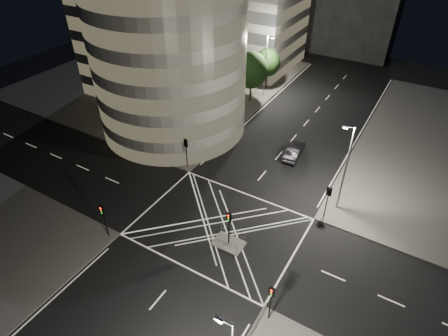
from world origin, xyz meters
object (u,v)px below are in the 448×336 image
Objects in this scene: traffic_signal_island at (229,222)px; sedan at (294,151)px; street_lamp_right_far at (345,167)px; traffic_signal_fr at (328,197)px; street_lamp_left_near at (205,110)px; traffic_signal_fl at (186,148)px; traffic_signal_nr at (271,297)px; street_lamp_left_far at (266,64)px; traffic_signal_nl at (103,215)px; central_island at (229,243)px.

sedan is (-0.29, 17.32, -2.10)m from traffic_signal_island.
traffic_signal_island is at bearing -125.30° from street_lamp_right_far.
traffic_signal_fr is 0.80× the size of sedan.
street_lamp_left_near is at bearing 13.77° from sedan.
traffic_signal_nr is (17.60, -13.60, 0.00)m from traffic_signal_fl.
traffic_signal_fl and traffic_signal_nr have the same top height.
traffic_signal_fl is 23.36m from street_lamp_left_far.
street_lamp_left_near is at bearing 91.94° from traffic_signal_nl.
street_lamp_right_far is (0.64, 15.80, 2.63)m from traffic_signal_nr.
central_island is 33.95m from street_lamp_left_far.
central_island is at bearing 0.00° from traffic_signal_island.
central_island is 0.60× the size of sedan.
street_lamp_left_far reaches higher than sedan.
central_island is at bearing -70.05° from street_lamp_left_far.
traffic_signal_island reaches higher than central_island.
street_lamp_right_far is (7.44, 10.50, 2.63)m from traffic_signal_island.
street_lamp_left_far is at bearing 109.95° from central_island.
traffic_signal_fr is at bearing 90.00° from traffic_signal_nr.
traffic_signal_nl is 0.40× the size of street_lamp_left_near.
street_lamp_left_near is 12.69m from sedan.
traffic_signal_fr is 19.14m from street_lamp_left_near.
traffic_signal_nr is at bearing -37.93° from traffic_signal_island.
traffic_signal_island is 17.45m from sedan.
street_lamp_right_far is (18.87, -21.00, 0.00)m from street_lamp_left_far.
central_island is at bearing -37.54° from traffic_signal_fl.
street_lamp_right_far is 11.34m from sedan.
street_lamp_left_far is 18.64m from sedan.
traffic_signal_fl reaches higher than sedan.
central_island is 18.52m from street_lamp_left_near.
traffic_signal_fl is at bearing 180.00° from traffic_signal_fr.
street_lamp_right_far is at bearing 133.41° from sedan.
traffic_signal_nr is 0.80× the size of sedan.
traffic_signal_island is at bearing 0.00° from central_island.
traffic_signal_fl is (-10.80, 8.30, 2.84)m from central_island.
traffic_signal_fr is 10.73m from traffic_signal_island.
traffic_signal_island is at bearing -129.33° from traffic_signal_fr.
traffic_signal_nr is at bearing 0.00° from traffic_signal_nl.
street_lamp_left_far is (-11.44, 31.50, 5.47)m from central_island.
traffic_signal_island is 33.61m from street_lamp_left_far.
traffic_signal_nr is (0.00, -13.60, 0.00)m from traffic_signal_fr.
street_lamp_left_near is (-18.24, 5.20, 2.63)m from traffic_signal_fr.
traffic_signal_nr is (6.80, -5.30, 2.84)m from central_island.
traffic_signal_nl is 1.00× the size of traffic_signal_island.
traffic_signal_fl and traffic_signal_fr have the same top height.
street_lamp_left_near is at bearing 170.97° from street_lamp_right_far.
street_lamp_right_far is (0.64, 2.20, 2.63)m from traffic_signal_fr.
street_lamp_right_far reaches higher than traffic_signal_island.
traffic_signal_nl is 12.03m from traffic_signal_island.
traffic_signal_nr is at bearing -90.00° from traffic_signal_fr.
traffic_signal_fl and traffic_signal_nl have the same top height.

